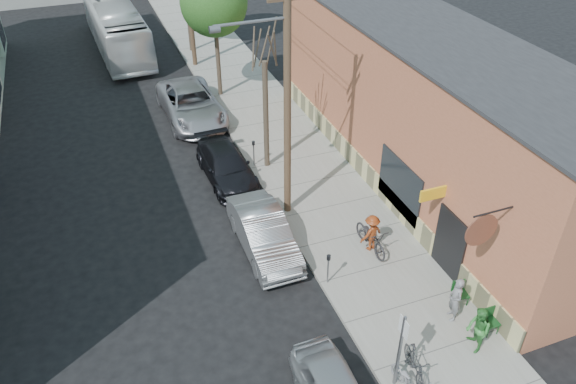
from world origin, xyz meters
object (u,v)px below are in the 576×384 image
object	(u,v)px
car_1	(264,233)
parked_bike_a	(415,365)
parked_bike_b	(410,384)
parking_meter_far	(254,149)
cyclist	(371,233)
car_2	(226,166)
bus	(116,27)
tree_bare	(266,116)
patron_grey	(455,299)
patio_chair_a	(461,294)
parking_meter_near	(328,264)
sign_post	(401,345)
tree_leafy_mid	(214,3)
car_3	(192,104)
utility_pole_near	(286,93)
patio_chair_b	(491,322)
patron_green	(478,330)

from	to	relation	value
car_1	parked_bike_a	bearing A→B (deg)	-72.91
parked_bike_b	car_1	distance (m)	7.83
parking_meter_far	cyclist	xyz separation A→B (m)	(2.25, -7.23, -0.08)
car_2	parked_bike_b	bearing A→B (deg)	-84.18
parked_bike_a	bus	xyz separation A→B (m)	(-4.70, 30.28, 0.97)
tree_bare	patron_grey	size ratio (longest dim) A/B	3.06
tree_bare	cyclist	world-z (taller)	tree_bare
car_2	patio_chair_a	bearing A→B (deg)	-65.43
parking_meter_near	car_1	world-z (taller)	car_1
patron_grey	sign_post	bearing A→B (deg)	-48.86
tree_leafy_mid	car_1	size ratio (longest dim) A/B	1.48
car_3	parking_meter_near	bearing A→B (deg)	-84.86
car_3	tree_leafy_mid	bearing A→B (deg)	44.06
sign_post	parking_meter_far	xyz separation A→B (m)	(-0.10, 12.82, -0.85)
parking_meter_far	tree_bare	world-z (taller)	tree_bare
patron_grey	cyclist	xyz separation A→B (m)	(-0.88, 4.04, -0.07)
tree_leafy_mid	parked_bike_b	xyz separation A→B (m)	(-0.24, -21.25, -4.74)
tree_leafy_mid	patron_grey	xyz separation A→B (m)	(2.58, -19.22, -4.36)
parking_meter_near	utility_pole_near	world-z (taller)	utility_pole_near
patron_grey	cyclist	bearing A→B (deg)	-153.84
patron_grey	utility_pole_near	bearing A→B (deg)	-144.25
utility_pole_near	tree_leafy_mid	distance (m)	11.79
parking_meter_far	tree_leafy_mid	size ratio (longest dim) A/B	0.18
tree_bare	parked_bike_b	xyz separation A→B (m)	(-0.24, -13.05, -2.09)
utility_pole_near	patron_grey	xyz separation A→B (m)	(2.99, -7.44, -4.43)
car_1	car_2	xyz separation A→B (m)	(0.00, 5.21, -0.10)
car_1	car_2	distance (m)	5.21
bus	parking_meter_far	bearing A→B (deg)	-79.84
utility_pole_near	tree_leafy_mid	xyz separation A→B (m)	(0.41, 11.78, -0.07)
tree_bare	car_2	bearing A→B (deg)	-173.69
car_1	car_2	world-z (taller)	car_1
cyclist	parked_bike_a	world-z (taller)	cyclist
utility_pole_near	cyclist	bearing A→B (deg)	-58.23
patio_chair_b	patron_grey	distance (m)	1.26
parked_bike_a	car_2	bearing A→B (deg)	112.11
patio_chair_b	bus	xyz separation A→B (m)	(-7.84, 29.66, 1.05)
cyclist	car_3	world-z (taller)	car_3
parking_meter_near	utility_pole_near	bearing A→B (deg)	88.21
utility_pole_near	patron_green	xyz separation A→B (m)	(2.89, -8.74, -4.44)
tree_bare	car_3	bearing A→B (deg)	109.29
parking_meter_near	parking_meter_far	world-z (taller)	same
parking_meter_far	patio_chair_a	xyz separation A→B (m)	(3.73, -10.82, -0.39)
sign_post	bus	size ratio (longest dim) A/B	0.24
tree_leafy_mid	patio_chair_b	distance (m)	20.96
tree_leafy_mid	patron_grey	size ratio (longest dim) A/B	4.22
patron_grey	parked_bike_b	distance (m)	3.49
patron_grey	bus	size ratio (longest dim) A/B	0.14
tree_leafy_mid	parked_bike_b	world-z (taller)	tree_leafy_mid
utility_pole_near	tree_bare	xyz separation A→B (m)	(0.41, 3.59, -2.72)
parking_meter_far	tree_leafy_mid	bearing A→B (deg)	86.05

